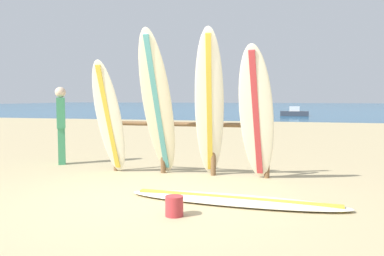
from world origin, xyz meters
TOP-DOWN VIEW (x-y plane):
  - ground_plane at (0.00, 0.00)m, footprint 120.00×120.00m
  - ocean_water at (0.00, 58.00)m, footprint 120.00×80.00m
  - surfboard_rack at (0.02, 1.82)m, footprint 2.88×0.09m
  - surfboard_leaning_far_left at (-1.31, 1.43)m, footprint 0.53×0.80m
  - surfboard_leaning_left at (-0.40, 1.40)m, footprint 0.54×1.11m
  - surfboard_leaning_center_left at (0.47, 1.51)m, footprint 0.61×0.97m
  - surfboard_leaning_center at (1.26, 1.39)m, footprint 0.63×1.00m
  - surfboard_lying_on_sand at (1.11, 0.09)m, footprint 2.93×0.79m
  - beachgoer_standing at (-2.75, 2.20)m, footprint 0.27×0.30m
  - small_boat_offshore at (1.87, 25.42)m, footprint 2.03×0.77m
  - sand_bucket at (0.52, -0.66)m, footprint 0.21×0.21m

SIDE VIEW (x-z plane):
  - ground_plane at x=0.00m, z-range 0.00..0.00m
  - ocean_water at x=0.00m, z-range 0.00..0.01m
  - surfboard_lying_on_sand at x=1.11m, z-range -0.01..0.08m
  - sand_bucket at x=0.52m, z-range 0.00..0.23m
  - small_boat_offshore at x=1.87m, z-range -0.10..0.61m
  - surfboard_rack at x=0.02m, z-range 0.13..1.17m
  - beachgoer_standing at x=-2.75m, z-range 0.08..1.66m
  - surfboard_leaning_far_left at x=-1.31m, z-range 0.00..2.00m
  - surfboard_leaning_center at x=1.26m, z-range 0.00..2.17m
  - surfboard_leaning_left at x=-0.40m, z-range 0.00..2.46m
  - surfboard_leaning_center_left at x=0.47m, z-range 0.00..2.47m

